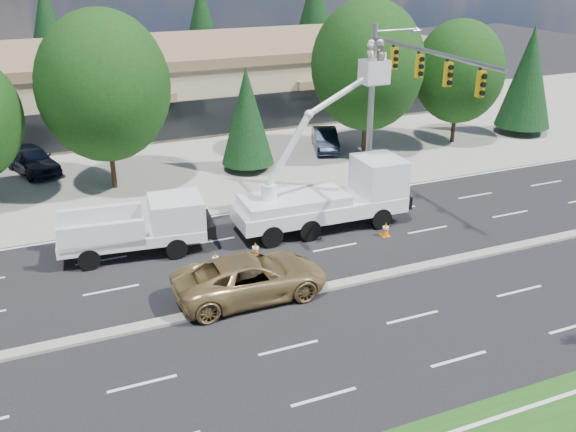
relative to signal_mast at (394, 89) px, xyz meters
name	(u,v)px	position (x,y,z in m)	size (l,w,h in m)	color
ground	(256,303)	(-10.03, -7.04, -6.06)	(140.00, 140.00, 0.00)	black
concrete_apron	(150,156)	(-10.03, 12.96, -6.05)	(140.00, 22.00, 0.01)	#99978B
road_median	(256,302)	(-10.03, -7.04, -6.00)	(120.00, 0.55, 0.12)	#99978B
strip_mall	(120,83)	(-10.03, 22.93, -3.23)	(50.40, 15.40, 5.50)	tan
tree_front_d	(104,86)	(-13.03, 7.96, -0.32)	(7.07, 7.07, 9.81)	#332114
tree_front_e	(247,116)	(-5.03, 7.96, -2.71)	(3.16, 3.16, 6.23)	#332114
tree_front_f	(368,65)	(2.97, 7.96, -0.32)	(7.06, 7.06, 9.80)	#332114
tree_front_g	(459,72)	(9.97, 7.96, -1.21)	(5.96, 5.96, 8.28)	#332114
tree_front_h	(528,77)	(15.97, 7.96, -1.98)	(3.85, 3.85, 7.60)	#332114
tree_back_b	(49,33)	(-14.03, 34.96, -0.73)	(5.04, 5.04, 9.93)	#332114
tree_back_c	(202,28)	(-0.03, 34.96, -0.94)	(4.84, 4.84, 9.54)	#332114
tree_back_d	(315,15)	(11.97, 34.96, -0.24)	(5.50, 5.50, 10.85)	#332114
signal_mast	(394,89)	(0.00, 0.00, 0.00)	(2.76, 10.16, 9.00)	gray
utility_pickup	(143,231)	(-13.11, -0.90, -5.06)	(6.53, 3.02, 2.42)	white
bucket_truck	(336,189)	(-3.93, -1.60, -4.17)	(8.37, 2.86, 8.81)	white
traffic_cone_b	(215,260)	(-10.59, -3.54, -5.72)	(0.40, 0.40, 0.70)	orange
traffic_cone_c	(256,250)	(-8.67, -3.29, -5.72)	(0.40, 0.40, 0.70)	orange
traffic_cone_d	(386,229)	(-2.26, -3.63, -5.72)	(0.40, 0.40, 0.70)	orange
minivan	(251,277)	(-10.01, -6.44, -5.22)	(2.79, 6.05, 1.68)	tan
parked_car_west	(32,159)	(-17.14, 12.45, -5.23)	(1.95, 4.84, 1.65)	black
parked_car_east	(325,139)	(1.07, 9.79, -5.35)	(1.49, 4.27, 1.41)	black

